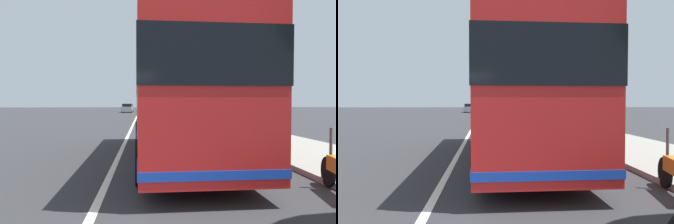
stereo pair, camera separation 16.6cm
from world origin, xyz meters
The scene contains 7 objects.
sidewalk_curb centered at (10.00, -6.54, 0.07)m, with size 110.00×3.60×0.14m, color gray.
lane_divider_line centered at (10.00, 0.00, 0.00)m, with size 110.00×0.16×0.01m, color silver.
coach_bus centered at (8.76, -1.90, 2.02)m, with size 10.11×2.82×3.52m.
motorcycle_angled centered at (7.35, -4.38, 0.46)m, with size 2.01×0.99×1.23m.
car_behind_bus centered at (32.21, -1.96, 0.67)m, with size 4.05×2.00×1.40m.
car_oncoming centered at (24.56, -2.14, 0.71)m, with size 4.58×2.02×1.52m.
car_side_street centered at (54.12, 1.96, 0.74)m, with size 4.28×2.02×1.54m.
Camera 1 is at (-1.24, -0.82, 1.80)m, focal length 33.46 mm.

